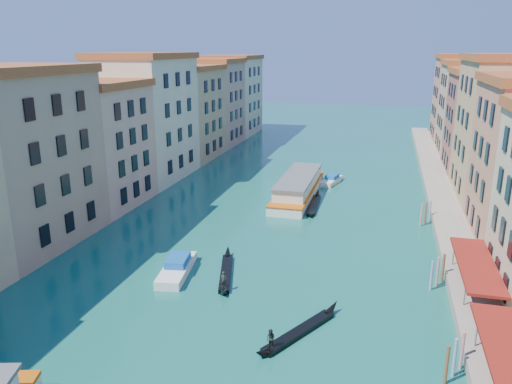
{
  "coord_description": "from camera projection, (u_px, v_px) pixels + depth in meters",
  "views": [
    {
      "loc": [
        13.55,
        -5.88,
        21.67
      ],
      "look_at": [
        -0.35,
        46.75,
        5.95
      ],
      "focal_mm": 35.0,
      "sensor_mm": 36.0,
      "label": 1
    }
  ],
  "objects": [
    {
      "name": "quay",
      "position": [
        444.0,
        206.0,
        69.64
      ],
      "size": [
        4.0,
        140.0,
        1.0
      ],
      "primitive_type": "cube",
      "color": "gray",
      "rests_on": "ground"
    },
    {
      "name": "gondola_right",
      "position": [
        298.0,
        331.0,
        39.01
      ],
      "size": [
        5.78,
        9.59,
        2.1
      ],
      "rotation": [
        0.0,
        0.0,
        -0.5
      ],
      "color": "black",
      "rests_on": "ground"
    },
    {
      "name": "mooring_poles_right",
      "position": [
        450.0,
        337.0,
        36.5
      ],
      "size": [
        1.44,
        54.24,
        3.2
      ],
      "color": "brown",
      "rests_on": "ground"
    },
    {
      "name": "vaporetto_far",
      "position": [
        298.0,
        187.0,
        75.74
      ],
      "size": [
        4.96,
        21.56,
        3.21
      ],
      "rotation": [
        0.0,
        0.0,
        -0.0
      ],
      "color": "silver",
      "rests_on": "ground"
    },
    {
      "name": "motorboat_far",
      "position": [
        331.0,
        180.0,
        83.22
      ],
      "size": [
        3.42,
        6.78,
        1.34
      ],
      "rotation": [
        0.0,
        0.0,
        -0.22
      ],
      "color": "white",
      "rests_on": "ground"
    },
    {
      "name": "motorboat_mid",
      "position": [
        177.0,
        268.0,
        49.75
      ],
      "size": [
        3.55,
        7.92,
        1.58
      ],
      "rotation": [
        0.0,
        0.0,
        0.15
      ],
      "color": "white",
      "rests_on": "ground"
    },
    {
      "name": "gondola_far",
      "position": [
        314.0,
        204.0,
        70.98
      ],
      "size": [
        1.46,
        11.88,
        1.68
      ],
      "rotation": [
        0.0,
        0.0,
        0.04
      ],
      "color": "black",
      "rests_on": "ground"
    },
    {
      "name": "gondola_fore",
      "position": [
        226.0,
        271.0,
        49.46
      ],
      "size": [
        3.63,
        10.62,
        2.15
      ],
      "rotation": [
        0.0,
        0.0,
        0.27
      ],
      "color": "black",
      "rests_on": "ground"
    },
    {
      "name": "left_bank_palazzos",
      "position": [
        128.0,
        127.0,
        78.56
      ],
      "size": [
        12.8,
        128.4,
        21.0
      ],
      "color": "#CBB38D",
      "rests_on": "ground"
    }
  ]
}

